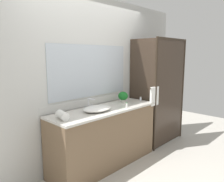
{
  "coord_description": "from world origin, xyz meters",
  "views": [
    {
      "loc": [
        -2.25,
        -2.31,
        1.7
      ],
      "look_at": [
        0.15,
        0.0,
        1.15
      ],
      "focal_mm": 35.3,
      "sensor_mm": 36.0,
      "label": 1
    }
  ],
  "objects_px": {
    "amenity_bottle_shampoo": "(127,105)",
    "amenity_bottle_lotion": "(141,99)",
    "rolled_towel_near_edge": "(62,115)",
    "faucet": "(89,105)",
    "potted_plant": "(123,96)",
    "sink_basin": "(97,108)"
  },
  "relations": [
    {
      "from": "amenity_bottle_shampoo",
      "to": "amenity_bottle_lotion",
      "type": "bearing_deg",
      "value": 15.57
    },
    {
      "from": "rolled_towel_near_edge",
      "to": "faucet",
      "type": "bearing_deg",
      "value": 15.97
    },
    {
      "from": "potted_plant",
      "to": "amenity_bottle_shampoo",
      "type": "distance_m",
      "value": 0.4
    },
    {
      "from": "amenity_bottle_lotion",
      "to": "rolled_towel_near_edge",
      "type": "distance_m",
      "value": 1.58
    },
    {
      "from": "sink_basin",
      "to": "rolled_towel_near_edge",
      "type": "xyz_separation_m",
      "value": [
        -0.58,
        0.01,
        0.01
      ]
    },
    {
      "from": "sink_basin",
      "to": "potted_plant",
      "type": "bearing_deg",
      "value": 8.98
    },
    {
      "from": "sink_basin",
      "to": "rolled_towel_near_edge",
      "type": "distance_m",
      "value": 0.58
    },
    {
      "from": "rolled_towel_near_edge",
      "to": "amenity_bottle_shampoo",
      "type": "bearing_deg",
      "value": -11.12
    },
    {
      "from": "faucet",
      "to": "rolled_towel_near_edge",
      "type": "distance_m",
      "value": 0.6
    },
    {
      "from": "sink_basin",
      "to": "amenity_bottle_shampoo",
      "type": "height_order",
      "value": "amenity_bottle_shampoo"
    },
    {
      "from": "faucet",
      "to": "rolled_towel_near_edge",
      "type": "bearing_deg",
      "value": -164.03
    },
    {
      "from": "faucet",
      "to": "amenity_bottle_lotion",
      "type": "relative_size",
      "value": 2.26
    },
    {
      "from": "sink_basin",
      "to": "faucet",
      "type": "height_order",
      "value": "faucet"
    },
    {
      "from": "amenity_bottle_lotion",
      "to": "rolled_towel_near_edge",
      "type": "xyz_separation_m",
      "value": [
        -1.58,
        0.04,
        0.02
      ]
    },
    {
      "from": "potted_plant",
      "to": "amenity_bottle_shampoo",
      "type": "xyz_separation_m",
      "value": [
        -0.26,
        -0.3,
        -0.06
      ]
    },
    {
      "from": "sink_basin",
      "to": "rolled_towel_near_edge",
      "type": "relative_size",
      "value": 2.07
    },
    {
      "from": "rolled_towel_near_edge",
      "to": "potted_plant",
      "type": "bearing_deg",
      "value": 4.44
    },
    {
      "from": "potted_plant",
      "to": "amenity_bottle_shampoo",
      "type": "height_order",
      "value": "potted_plant"
    },
    {
      "from": "potted_plant",
      "to": "amenity_bottle_lotion",
      "type": "relative_size",
      "value": 2.47
    },
    {
      "from": "amenity_bottle_lotion",
      "to": "amenity_bottle_shampoo",
      "type": "xyz_separation_m",
      "value": [
        -0.57,
        -0.16,
        0.01
      ]
    },
    {
      "from": "amenity_bottle_lotion",
      "to": "amenity_bottle_shampoo",
      "type": "distance_m",
      "value": 0.59
    },
    {
      "from": "sink_basin",
      "to": "potted_plant",
      "type": "relative_size",
      "value": 2.42
    }
  ]
}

